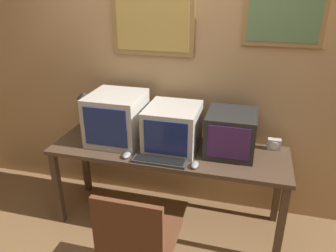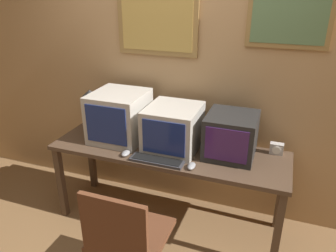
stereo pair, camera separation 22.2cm
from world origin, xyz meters
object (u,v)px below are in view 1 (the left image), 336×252
(monitor_center, at_px, (173,128))
(keyboard_main, at_px, (160,161))
(mouse_far_corner, at_px, (127,155))
(mouse_near_keyboard, at_px, (195,165))
(office_chair, at_px, (138,251))
(monitor_right, at_px, (231,133))
(monitor_left, at_px, (117,118))
(desk_clock, at_px, (274,144))
(desk_lamp, at_px, (85,103))

(monitor_center, height_order, keyboard_main, monitor_center)
(monitor_center, xyz_separation_m, mouse_far_corner, (-0.32, -0.27, -0.17))
(mouse_near_keyboard, bearing_deg, keyboard_main, -179.69)
(office_chair, bearing_deg, keyboard_main, 92.08)
(keyboard_main, bearing_deg, mouse_far_corner, 177.56)
(mouse_near_keyboard, bearing_deg, monitor_center, 131.62)
(monitor_right, bearing_deg, mouse_far_corner, -158.77)
(monitor_left, xyz_separation_m, office_chair, (0.49, -0.88, -0.57))
(monitor_center, bearing_deg, desk_clock, 12.45)
(monitor_right, relative_size, desk_lamp, 1.09)
(monitor_right, relative_size, mouse_far_corner, 4.10)
(office_chair, bearing_deg, mouse_near_keyboard, 66.36)
(keyboard_main, bearing_deg, mouse_near_keyboard, 0.31)
(mouse_far_corner, height_order, office_chair, office_chair)
(mouse_near_keyboard, bearing_deg, mouse_far_corner, 178.94)
(monitor_right, bearing_deg, desk_clock, 21.48)
(mouse_far_corner, bearing_deg, monitor_right, 21.23)
(keyboard_main, relative_size, desk_lamp, 1.11)
(monitor_left, xyz_separation_m, monitor_center, (0.51, -0.01, -0.03))
(mouse_near_keyboard, relative_size, mouse_far_corner, 1.04)
(desk_clock, height_order, desk_lamp, desk_lamp)
(monitor_center, height_order, desk_clock, monitor_center)
(monitor_right, bearing_deg, desk_lamp, 176.82)
(monitor_left, xyz_separation_m, mouse_far_corner, (0.19, -0.27, -0.20))
(mouse_near_keyboard, bearing_deg, office_chair, -113.64)
(monitor_center, relative_size, mouse_far_corner, 4.54)
(office_chair, bearing_deg, desk_lamp, 130.75)
(monitor_right, bearing_deg, monitor_center, -174.80)
(mouse_near_keyboard, distance_m, mouse_far_corner, 0.56)
(monitor_left, relative_size, office_chair, 0.52)
(office_chair, bearing_deg, mouse_far_corner, 116.61)
(monitor_right, xyz_separation_m, mouse_near_keyboard, (-0.23, -0.32, -0.16))
(monitor_center, xyz_separation_m, monitor_right, (0.48, 0.04, -0.01))
(desk_lamp, bearing_deg, monitor_right, -3.18)
(mouse_far_corner, height_order, desk_clock, desk_clock)
(keyboard_main, relative_size, office_chair, 0.47)
(monitor_left, bearing_deg, mouse_near_keyboard, -20.73)
(desk_lamp, bearing_deg, mouse_far_corner, -34.97)
(monitor_center, distance_m, mouse_far_corner, 0.45)
(monitor_right, xyz_separation_m, keyboard_main, (-0.52, -0.32, -0.16))
(keyboard_main, bearing_deg, monitor_right, 31.97)
(keyboard_main, distance_m, office_chair, 0.70)
(mouse_far_corner, xyz_separation_m, desk_clock, (1.16, 0.45, 0.03))
(mouse_near_keyboard, bearing_deg, desk_clock, 37.88)
(monitor_center, xyz_separation_m, mouse_near_keyboard, (0.25, -0.28, -0.17))
(monitor_center, relative_size, monitor_right, 1.11)
(monitor_left, bearing_deg, desk_lamp, 163.02)
(mouse_near_keyboard, height_order, mouse_far_corner, same)
(monitor_center, xyz_separation_m, keyboard_main, (-0.04, -0.28, -0.17))
(monitor_center, distance_m, monitor_right, 0.48)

